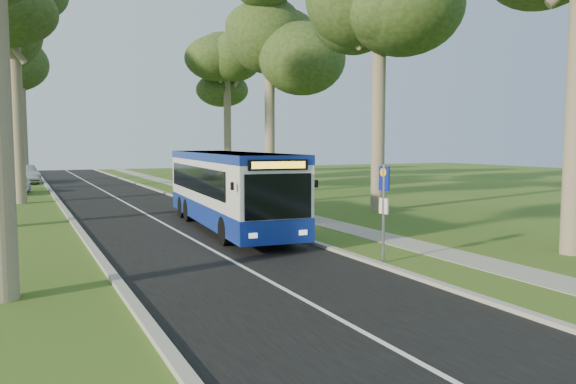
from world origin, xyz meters
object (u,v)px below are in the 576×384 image
at_px(car_white, 15,184).
at_px(car_silver, 24,174).
at_px(bus, 228,190).
at_px(bus_stop_sign, 384,202).
at_px(bus_shelter, 286,180).
at_px(litter_bin, 280,212).

height_order(car_white, car_silver, car_silver).
height_order(bus, car_silver, bus).
relative_size(bus_stop_sign, car_white, 0.69).
distance_m(bus, car_white, 22.67).
bearing_deg(bus_shelter, litter_bin, -141.76).
height_order(litter_bin, car_silver, car_silver).
bearing_deg(litter_bin, car_silver, 107.20).
bearing_deg(litter_bin, bus_stop_sign, -94.73).
relative_size(bus, litter_bin, 12.35).
xyz_separation_m(bus, car_white, (-7.84, 21.25, -0.90)).
bearing_deg(car_silver, litter_bin, -84.55).
bearing_deg(car_silver, bus_shelter, -83.52).
xyz_separation_m(litter_bin, car_white, (-10.43, 20.69, 0.22)).
relative_size(bus_stop_sign, litter_bin, 2.98).
bearing_deg(litter_bin, bus_shelter, 42.74).
xyz_separation_m(bus_shelter, litter_bin, (-0.47, -0.44, -1.37)).
height_order(bus_stop_sign, car_white, bus_stop_sign).
height_order(bus_stop_sign, car_silver, bus_stop_sign).
height_order(bus_shelter, litter_bin, bus_shelter).
bearing_deg(bus_stop_sign, bus, 94.16).
relative_size(litter_bin, car_silver, 0.20).
height_order(litter_bin, car_white, car_white).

